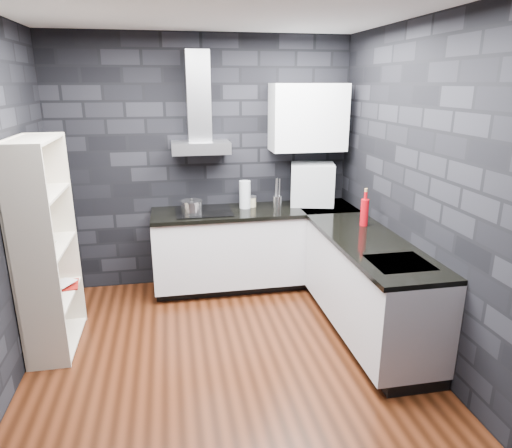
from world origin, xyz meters
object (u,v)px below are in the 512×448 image
object	(u,v)px
storage_jar	(252,202)
utensil_crock	(277,201)
appliance_garage	(312,184)
pot	(192,208)
bookshelf	(46,248)
red_bottle	(364,213)
fruit_bowl	(43,247)
glass_vase	(245,195)

from	to	relation	value
storage_jar	utensil_crock	size ratio (longest dim) A/B	0.84
utensil_crock	appliance_garage	distance (m)	0.44
pot	bookshelf	bearing A→B (deg)	-148.46
bookshelf	red_bottle	bearing A→B (deg)	-13.78
utensil_crock	pot	bearing A→B (deg)	-171.40
bookshelf	fruit_bowl	distance (m)	0.09
utensil_crock	red_bottle	xyz separation A→B (m)	(0.66, -0.81, 0.07)
glass_vase	appliance_garage	world-z (taller)	appliance_garage
glass_vase	red_bottle	xyz separation A→B (m)	(1.01, -0.85, -0.02)
glass_vase	storage_jar	bearing A→B (deg)	20.91
appliance_garage	fruit_bowl	bearing A→B (deg)	-143.26
pot	red_bottle	world-z (taller)	red_bottle
appliance_garage	red_bottle	xyz separation A→B (m)	(0.25, -0.86, -0.10)
bookshelf	fruit_bowl	size ratio (longest dim) A/B	8.67
storage_jar	fruit_bowl	bearing A→B (deg)	-151.17
red_bottle	fruit_bowl	size ratio (longest dim) A/B	1.23
storage_jar	appliance_garage	world-z (taller)	appliance_garage
pot	appliance_garage	distance (m)	1.36
red_bottle	fruit_bowl	world-z (taller)	red_bottle
red_bottle	bookshelf	world-z (taller)	bookshelf
glass_vase	fruit_bowl	distance (m)	2.09
pot	bookshelf	xyz separation A→B (m)	(-1.24, -0.76, -0.07)
utensil_crock	red_bottle	size ratio (longest dim) A/B	0.49
appliance_garage	utensil_crock	bearing A→B (deg)	-158.17
utensil_crock	storage_jar	bearing A→B (deg)	166.45
pot	red_bottle	size ratio (longest dim) A/B	0.83
red_bottle	bookshelf	distance (m)	2.84
bookshelf	fruit_bowl	xyz separation A→B (m)	(0.00, -0.08, 0.04)
glass_vase	red_bottle	size ratio (longest dim) A/B	1.16
pot	appliance_garage	world-z (taller)	appliance_garage
appliance_garage	red_bottle	bearing A→B (deg)	-59.02
storage_jar	fruit_bowl	xyz separation A→B (m)	(-1.91, -1.05, -0.02)
glass_vase	appliance_garage	xyz separation A→B (m)	(0.76, 0.02, 0.08)
utensil_crock	glass_vase	bearing A→B (deg)	174.78
storage_jar	bookshelf	size ratio (longest dim) A/B	0.06
storage_jar	bookshelf	world-z (taller)	bookshelf
utensil_crock	bookshelf	size ratio (longest dim) A/B	0.07
glass_vase	red_bottle	bearing A→B (deg)	-39.99
appliance_garage	fruit_bowl	world-z (taller)	appliance_garage
glass_vase	utensil_crock	bearing A→B (deg)	-5.22
fruit_bowl	glass_vase	bearing A→B (deg)	29.17
storage_jar	bookshelf	distance (m)	2.14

